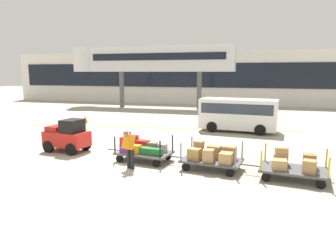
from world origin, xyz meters
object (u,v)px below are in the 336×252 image
object	(u,v)px
baggage_tug	(67,136)
baggage_cart_tail	(293,165)
shuttle_van	(238,112)
baggage_cart_middle	(212,156)
safety_cone_near	(85,119)
baggage_handler	(129,148)
baggage_cart_lead	(143,149)

from	to	relation	value
baggage_tug	baggage_cart_tail	size ratio (longest dim) A/B	0.73
shuttle_van	baggage_cart_tail	bearing A→B (deg)	-74.46
baggage_cart_middle	baggage_cart_tail	world-z (taller)	same
baggage_cart_tail	shuttle_van	bearing A→B (deg)	105.54
baggage_cart_middle	safety_cone_near	distance (m)	13.98
baggage_handler	safety_cone_near	xyz separation A→B (m)	(-7.65, 9.66, -0.59)
baggage_cart_tail	shuttle_van	distance (m)	9.26
baggage_tug	baggage_cart_middle	size ratio (longest dim) A/B	0.73
baggage_tug	baggage_handler	bearing A→B (deg)	-23.98
baggage_tug	shuttle_van	xyz separation A→B (m)	(7.59, 7.59, 0.48)
shuttle_van	safety_cone_near	xyz separation A→B (m)	(-11.30, 0.31, -0.96)
baggage_cart_tail	safety_cone_near	bearing A→B (deg)	146.25
baggage_handler	safety_cone_near	distance (m)	12.34
baggage_cart_middle	baggage_handler	size ratio (longest dim) A/B	1.96
baggage_tug	shuttle_van	world-z (taller)	shuttle_van
shuttle_van	safety_cone_near	size ratio (longest dim) A/B	9.03
baggage_cart_tail	safety_cone_near	distance (m)	16.57
baggage_cart_middle	baggage_handler	xyz separation A→B (m)	(-3.17, -0.81, 0.33)
baggage_tug	baggage_handler	size ratio (longest dim) A/B	1.42
baggage_cart_lead	safety_cone_near	xyz separation A→B (m)	(-7.76, 8.43, -0.24)
baggage_cart_lead	baggage_handler	xyz separation A→B (m)	(-0.11, -1.23, 0.36)
baggage_cart_tail	baggage_handler	bearing A→B (deg)	-175.72
baggage_cart_middle	shuttle_van	world-z (taller)	shuttle_van
baggage_cart_lead	safety_cone_near	distance (m)	11.46
baggage_tug	baggage_cart_tail	world-z (taller)	baggage_tug
baggage_tug	baggage_cart_lead	distance (m)	4.10
baggage_cart_lead	baggage_cart_middle	world-z (taller)	same
baggage_handler	shuttle_van	distance (m)	10.04
safety_cone_near	shuttle_van	bearing A→B (deg)	-1.57
baggage_tug	baggage_handler	world-z (taller)	baggage_tug
baggage_cart_middle	shuttle_van	xyz separation A→B (m)	(0.48, 8.54, 0.70)
shuttle_van	baggage_cart_middle	bearing A→B (deg)	-93.22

